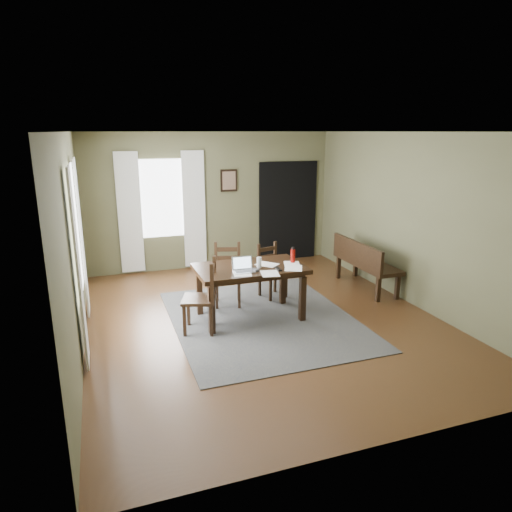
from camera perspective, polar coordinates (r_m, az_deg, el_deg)
name	(u,v)px	position (r m, az deg, el deg)	size (l,w,h in m)	color
ground	(263,319)	(6.86, 0.83, -7.94)	(5.00, 6.00, 0.01)	#492C16
room_shell	(263,199)	(6.37, 0.89, 7.18)	(5.02, 6.02, 2.71)	brown
rug	(263,319)	(6.86, 0.83, -7.86)	(2.60, 3.20, 0.01)	#3F3F3F
dining_table	(250,273)	(6.68, -0.76, -2.12)	(1.58, 0.96, 0.79)	black
chair_end	(203,297)	(6.32, -6.62, -5.12)	(0.57, 0.57, 1.03)	black
chair_back_left	(228,275)	(7.30, -3.55, -2.40)	(0.53, 0.53, 0.99)	black
chair_back_right	(271,271)	(7.64, 1.92, -1.91)	(0.48, 0.48, 0.90)	black
bench	(363,260)	(8.21, 13.26, -0.53)	(0.49, 1.53, 0.87)	black
laptop	(243,267)	(6.42, -1.60, -1.44)	(0.31, 0.25, 0.20)	#B7B7BC
computer_mouse	(255,270)	(6.43, -0.09, -1.73)	(0.06, 0.10, 0.03)	#3F3F42
tv_remote	(278,269)	(6.51, 2.81, -1.62)	(0.05, 0.18, 0.02)	black
drinking_glass	(259,262)	(6.57, 0.39, -0.82)	(0.07, 0.07, 0.16)	silver
water_bottle	(293,255)	(6.85, 4.63, 0.08)	(0.07, 0.07, 0.24)	#A7130C
paper_a	(242,273)	(6.33, -1.74, -2.17)	(0.24, 0.32, 0.00)	white
paper_b	(293,268)	(6.59, 4.70, -1.51)	(0.25, 0.32, 0.00)	white
paper_c	(267,264)	(6.75, 1.38, -1.05)	(0.24, 0.31, 0.00)	white
paper_d	(292,264)	(6.79, 4.50, -0.99)	(0.23, 0.30, 0.00)	white
paper_e	(270,274)	(6.32, 1.74, -2.20)	(0.24, 0.31, 0.00)	white
window_left	(76,233)	(6.25, -21.61, 2.66)	(0.01, 1.30, 1.70)	white
window_back	(162,199)	(9.05, -11.70, 7.05)	(1.00, 0.01, 1.50)	white
curtain_left_near	(79,270)	(5.52, -21.30, -1.59)	(0.03, 0.48, 2.30)	silver
curtain_left_far	(82,238)	(7.11, -20.97, 2.07)	(0.03, 0.48, 2.30)	silver
curtain_back_left	(130,213)	(9.00, -15.51, 5.15)	(0.44, 0.03, 2.30)	silver
curtain_back_right	(194,210)	(9.16, -7.73, 5.74)	(0.44, 0.03, 2.30)	silver
framed_picture	(229,180)	(9.28, -3.41, 9.40)	(0.34, 0.03, 0.44)	black
doorway_back	(288,211)	(9.81, 4.00, 5.59)	(1.30, 0.03, 2.10)	black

